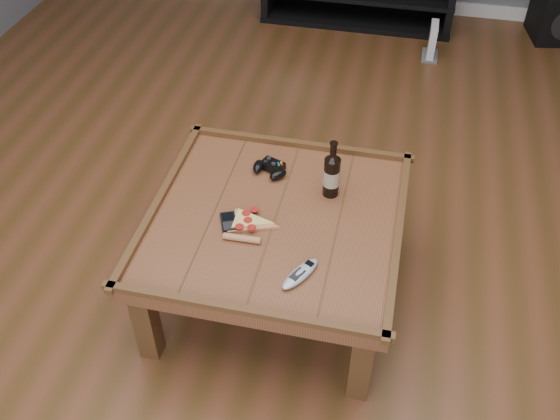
% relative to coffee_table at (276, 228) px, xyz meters
% --- Properties ---
extents(ground, '(6.00, 6.00, 0.00)m').
position_rel_coffee_table_xyz_m(ground, '(0.00, 0.00, -0.39)').
color(ground, '#4D3116').
rests_on(ground, ground).
extents(coffee_table, '(1.03, 1.03, 0.48)m').
position_rel_coffee_table_xyz_m(coffee_table, '(0.00, 0.00, 0.00)').
color(coffee_table, '#553018').
rests_on(coffee_table, ground).
extents(beer_bottle, '(0.07, 0.07, 0.26)m').
position_rel_coffee_table_xyz_m(beer_bottle, '(0.19, 0.19, 0.16)').
color(beer_bottle, black).
rests_on(beer_bottle, coffee_table).
extents(game_controller, '(0.16, 0.14, 0.05)m').
position_rel_coffee_table_xyz_m(game_controller, '(-0.09, 0.27, 0.08)').
color(game_controller, black).
rests_on(game_controller, coffee_table).
extents(pizza_slice, '(0.17, 0.27, 0.03)m').
position_rel_coffee_table_xyz_m(pizza_slice, '(-0.10, -0.07, 0.07)').
color(pizza_slice, '#B97D50').
rests_on(pizza_slice, coffee_table).
extents(smartphone, '(0.10, 0.12, 0.01)m').
position_rel_coffee_table_xyz_m(smartphone, '(-0.17, -0.07, 0.07)').
color(smartphone, black).
rests_on(smartphone, coffee_table).
extents(remote_control, '(0.14, 0.19, 0.03)m').
position_rel_coffee_table_xyz_m(remote_control, '(0.16, -0.28, 0.07)').
color(remote_control, '#A2A8AF').
rests_on(remote_control, coffee_table).
extents(game_console, '(0.11, 0.19, 0.24)m').
position_rel_coffee_table_xyz_m(game_console, '(0.57, 2.28, -0.28)').
color(game_console, slate).
rests_on(game_console, ground).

